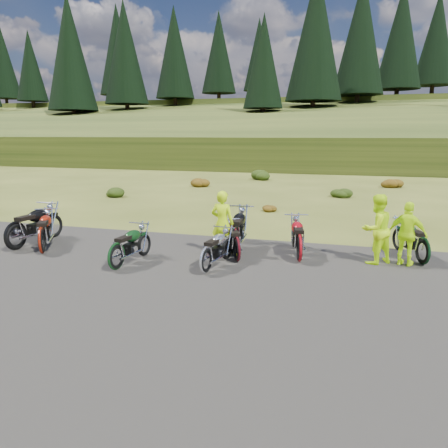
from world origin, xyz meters
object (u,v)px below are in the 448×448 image
(motorcycle_7, at_px, (421,265))
(motorcycle_0, at_px, (17,251))
(motorcycle_3, at_px, (206,274))
(person_middle, at_px, (222,224))

(motorcycle_7, bearing_deg, motorcycle_0, 78.64)
(motorcycle_3, xyz_separation_m, person_middle, (-0.10, 1.68, 0.89))
(motorcycle_3, bearing_deg, motorcycle_0, 93.27)
(motorcycle_0, relative_size, motorcycle_3, 1.27)
(motorcycle_0, xyz_separation_m, person_middle, (5.84, 1.21, 0.89))
(motorcycle_0, xyz_separation_m, motorcycle_7, (11.03, 1.79, 0.00))
(motorcycle_0, distance_m, motorcycle_7, 11.17)
(motorcycle_7, height_order, person_middle, person_middle)
(person_middle, bearing_deg, motorcycle_0, 19.23)
(motorcycle_0, bearing_deg, motorcycle_3, -90.82)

